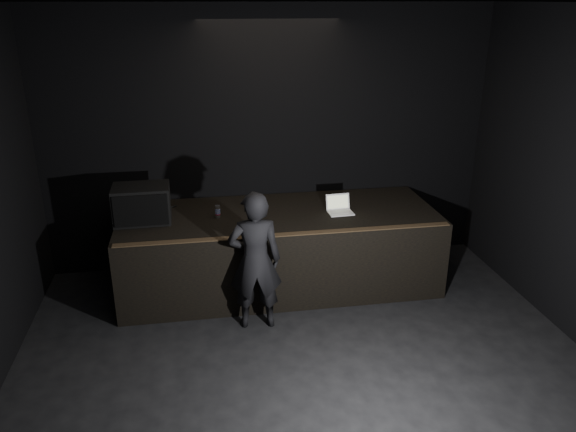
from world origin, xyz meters
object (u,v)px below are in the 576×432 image
Objects in this scene: stage_monitor at (142,204)px; laptop at (339,208)px; person at (255,261)px; beer_can at (218,211)px; stage_riser at (279,249)px.

stage_monitor is 2.11× the size of laptop.
person reaches higher than laptop.
laptop reaches higher than beer_can.
stage_monitor is (-1.67, -0.00, 0.72)m from stage_riser.
stage_riser is 12.42× the size of laptop.
stage_monitor is 1.63m from person.
person is at bearing -146.95° from laptop.
person is at bearing -38.03° from stage_monitor.
stage_monitor is at bearing -179.91° from stage_riser.
stage_riser is at bearing -0.93° from stage_monitor.
laptop is at bearing -141.60° from person.
stage_monitor is 2.44m from laptop.
stage_riser is 25.56× the size of beer_can.
stage_monitor is at bearing 178.45° from beer_can.
stage_monitor is 4.33× the size of beer_can.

